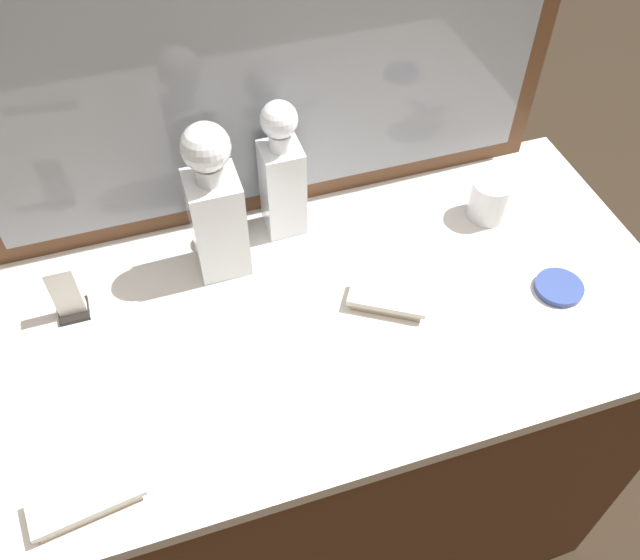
{
  "coord_description": "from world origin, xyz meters",
  "views": [
    {
      "loc": [
        -0.22,
        -0.68,
        1.78
      ],
      "look_at": [
        0.0,
        0.0,
        0.95
      ],
      "focal_mm": 38.22,
      "sensor_mm": 36.0,
      "label": 1
    }
  ],
  "objects_px": {
    "crystal_decanter_front": "(280,182)",
    "silver_brush_left": "(87,499)",
    "crystal_decanter_right": "(216,214)",
    "porcelain_dish": "(559,288)",
    "silver_brush_far_right": "(388,300)",
    "napkin_holder": "(67,295)",
    "crystal_tumbler_left": "(490,200)"
  },
  "relations": [
    {
      "from": "crystal_decanter_right",
      "to": "silver_brush_far_right",
      "type": "bearing_deg",
      "value": -36.44
    },
    {
      "from": "crystal_decanter_front",
      "to": "silver_brush_left",
      "type": "distance_m",
      "value": 0.6
    },
    {
      "from": "silver_brush_left",
      "to": "napkin_holder",
      "type": "xyz_separation_m",
      "value": [
        0.01,
        0.35,
        0.03
      ]
    },
    {
      "from": "silver_brush_left",
      "to": "napkin_holder",
      "type": "relative_size",
      "value": 1.46
    },
    {
      "from": "silver_brush_far_right",
      "to": "porcelain_dish",
      "type": "distance_m",
      "value": 0.3
    },
    {
      "from": "silver_brush_left",
      "to": "napkin_holder",
      "type": "distance_m",
      "value": 0.35
    },
    {
      "from": "crystal_decanter_front",
      "to": "napkin_holder",
      "type": "relative_size",
      "value": 2.48
    },
    {
      "from": "silver_brush_left",
      "to": "silver_brush_far_right",
      "type": "bearing_deg",
      "value": 20.98
    },
    {
      "from": "silver_brush_far_right",
      "to": "napkin_holder",
      "type": "xyz_separation_m",
      "value": [
        -0.51,
        0.15,
        0.03
      ]
    },
    {
      "from": "crystal_tumbler_left",
      "to": "napkin_holder",
      "type": "height_order",
      "value": "napkin_holder"
    },
    {
      "from": "silver_brush_left",
      "to": "crystal_decanter_right",
      "type": "bearing_deg",
      "value": 54.16
    },
    {
      "from": "crystal_tumbler_left",
      "to": "silver_brush_far_right",
      "type": "relative_size",
      "value": 0.56
    },
    {
      "from": "crystal_decanter_right",
      "to": "crystal_tumbler_left",
      "type": "xyz_separation_m",
      "value": [
        0.51,
        -0.03,
        -0.08
      ]
    },
    {
      "from": "crystal_decanter_front",
      "to": "porcelain_dish",
      "type": "height_order",
      "value": "crystal_decanter_front"
    },
    {
      "from": "crystal_decanter_right",
      "to": "napkin_holder",
      "type": "distance_m",
      "value": 0.28
    },
    {
      "from": "crystal_tumbler_left",
      "to": "crystal_decanter_right",
      "type": "bearing_deg",
      "value": 176.39
    },
    {
      "from": "crystal_decanter_right",
      "to": "silver_brush_left",
      "type": "bearing_deg",
      "value": -125.84
    },
    {
      "from": "silver_brush_left",
      "to": "silver_brush_far_right",
      "type": "xyz_separation_m",
      "value": [
        0.52,
        0.2,
        0.0
      ]
    },
    {
      "from": "crystal_decanter_right",
      "to": "crystal_decanter_front",
      "type": "xyz_separation_m",
      "value": [
        0.13,
        0.06,
        -0.01
      ]
    },
    {
      "from": "crystal_decanter_front",
      "to": "crystal_tumbler_left",
      "type": "bearing_deg",
      "value": -13.45
    },
    {
      "from": "crystal_decanter_right",
      "to": "porcelain_dish",
      "type": "height_order",
      "value": "crystal_decanter_right"
    },
    {
      "from": "crystal_decanter_front",
      "to": "silver_brush_left",
      "type": "height_order",
      "value": "crystal_decanter_front"
    },
    {
      "from": "napkin_holder",
      "to": "silver_brush_left",
      "type": "bearing_deg",
      "value": -91.48
    },
    {
      "from": "silver_brush_far_right",
      "to": "napkin_holder",
      "type": "distance_m",
      "value": 0.53
    },
    {
      "from": "silver_brush_far_right",
      "to": "crystal_tumbler_left",
      "type": "bearing_deg",
      "value": 29.53
    },
    {
      "from": "crystal_tumbler_left",
      "to": "silver_brush_left",
      "type": "relative_size",
      "value": 0.5
    },
    {
      "from": "crystal_decanter_right",
      "to": "crystal_decanter_front",
      "type": "distance_m",
      "value": 0.14
    },
    {
      "from": "silver_brush_left",
      "to": "porcelain_dish",
      "type": "height_order",
      "value": "silver_brush_left"
    },
    {
      "from": "napkin_holder",
      "to": "porcelain_dish",
      "type": "bearing_deg",
      "value": -14.51
    },
    {
      "from": "crystal_decanter_front",
      "to": "silver_brush_far_right",
      "type": "relative_size",
      "value": 1.9
    },
    {
      "from": "porcelain_dish",
      "to": "crystal_tumbler_left",
      "type": "bearing_deg",
      "value": 98.71
    },
    {
      "from": "crystal_decanter_front",
      "to": "silver_brush_left",
      "type": "relative_size",
      "value": 1.7
    }
  ]
}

